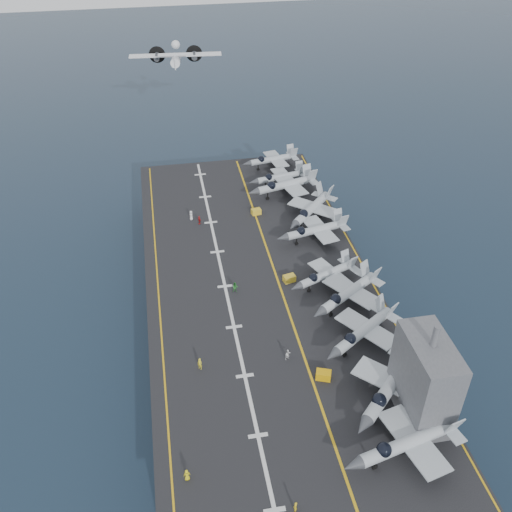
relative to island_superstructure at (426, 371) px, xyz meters
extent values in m
plane|color=#142135|center=(-15.00, 30.00, -17.90)|extent=(500.00, 500.00, 0.00)
cube|color=#56595E|center=(-15.00, 30.00, -12.90)|extent=(36.00, 90.00, 10.00)
cube|color=black|center=(-15.00, 30.00, -7.70)|extent=(38.00, 92.00, 0.40)
cube|color=gold|center=(-12.00, 30.00, -7.48)|extent=(0.35, 90.00, 0.02)
cube|color=silver|center=(-21.00, 30.00, -7.48)|extent=(0.50, 90.00, 0.02)
cube|color=gold|center=(-32.00, 30.00, -7.48)|extent=(0.25, 90.00, 0.02)
cube|color=gold|center=(3.50, 30.00, -7.48)|extent=(0.25, 90.00, 0.02)
imported|color=yellow|center=(-30.19, -4.41, -6.67)|extent=(1.08, 0.80, 1.66)
imported|color=yellow|center=(-26.95, 12.46, -6.54)|extent=(1.37, 1.34, 1.92)
imported|color=#29822E|center=(-19.52, 28.27, -6.56)|extent=(1.17, 0.83, 1.88)
imported|color=#B21919|center=(-23.22, 49.91, -6.64)|extent=(1.07, 1.23, 1.73)
imported|color=white|center=(-24.61, 51.73, -6.52)|extent=(1.04, 1.33, 1.96)
imported|color=yellow|center=(-18.80, -10.52, -6.68)|extent=(0.86, 1.11, 1.63)
imported|color=white|center=(-14.40, 12.07, -6.62)|extent=(1.27, 1.16, 1.76)
camera|label=1|loc=(-29.26, -43.44, 52.62)|focal=40.00mm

